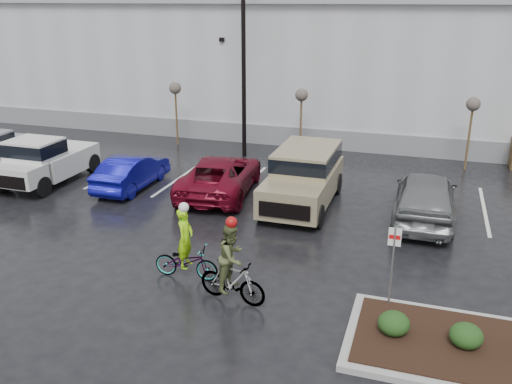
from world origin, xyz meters
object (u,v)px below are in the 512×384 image
(sapling_mid, at_px, (301,99))
(cyclist_olive, at_px, (232,271))
(lamppost, at_px, (243,33))
(car_blue, at_px, (132,172))
(suv_tan, at_px, (303,179))
(fire_lane_sign, at_px, (393,258))
(car_red, at_px, (220,175))
(sapling_west, at_px, (175,92))
(car_grey, at_px, (425,196))
(sapling_east, at_px, (473,108))
(pickup_white, at_px, (51,158))
(pickup_silver, at_px, (1,150))
(cyclist_hivis, at_px, (186,255))

(sapling_mid, height_order, cyclist_olive, sapling_mid)
(lamppost, relative_size, car_blue, 2.28)
(sapling_mid, bearing_deg, suv_tan, -75.76)
(fire_lane_sign, bearing_deg, sapling_mid, 112.49)
(lamppost, relative_size, car_red, 1.74)
(suv_tan, bearing_deg, cyclist_olive, -91.02)
(sapling_west, distance_m, car_blue, 7.14)
(lamppost, height_order, car_grey, lamppost)
(car_red, height_order, suv_tan, suv_tan)
(car_blue, relative_size, suv_tan, 0.79)
(sapling_east, bearing_deg, pickup_white, -157.09)
(sapling_mid, relative_size, suv_tan, 0.63)
(sapling_east, bearing_deg, lamppost, -174.29)
(pickup_white, height_order, car_red, pickup_white)
(sapling_east, xyz_separation_m, suv_tan, (-5.83, -6.59, -1.70))
(cyclist_olive, bearing_deg, car_blue, 54.03)
(pickup_silver, bearing_deg, sapling_east, 18.81)
(pickup_white, distance_m, suv_tan, 10.54)
(pickup_silver, xyz_separation_m, car_blue, (6.49, -0.16, -0.31))
(car_red, height_order, cyclist_hivis, cyclist_hivis)
(cyclist_hivis, bearing_deg, car_blue, 38.18)
(pickup_white, height_order, cyclist_hivis, cyclist_hivis)
(lamppost, distance_m, cyclist_hivis, 13.06)
(sapling_west, relative_size, pickup_white, 0.62)
(fire_lane_sign, bearing_deg, car_red, 136.63)
(suv_tan, bearing_deg, lamppost, 126.75)
(sapling_east, xyz_separation_m, pickup_white, (-16.36, -6.92, -1.75))
(car_blue, height_order, cyclist_olive, cyclist_olive)
(sapling_west, height_order, suv_tan, sapling_west)
(sapling_mid, bearing_deg, sapling_east, 0.00)
(car_blue, relative_size, car_red, 0.76)
(sapling_east, height_order, car_blue, sapling_east)
(cyclist_olive, bearing_deg, sapling_mid, 15.79)
(sapling_west, distance_m, cyclist_olive, 15.89)
(sapling_east, height_order, cyclist_olive, sapling_east)
(fire_lane_sign, xyz_separation_m, pickup_silver, (-17.03, 6.25, -0.43))
(lamppost, height_order, pickup_silver, lamppost)
(pickup_white, bearing_deg, sapling_east, 22.91)
(pickup_silver, xyz_separation_m, car_grey, (17.66, -0.01, -0.13))
(pickup_white, distance_m, car_grey, 14.79)
(car_grey, bearing_deg, cyclist_hivis, 46.04)
(cyclist_olive, bearing_deg, fire_lane_sign, -69.17)
(suv_tan, bearing_deg, car_red, 173.76)
(sapling_east, relative_size, fire_lane_sign, 1.45)
(sapling_mid, distance_m, fire_lane_sign, 13.92)
(car_blue, xyz_separation_m, car_grey, (11.17, 0.15, 0.18))
(car_red, xyz_separation_m, car_grey, (7.59, -0.34, 0.11))
(pickup_silver, height_order, pickup_white, same)
(pickup_white, distance_m, cyclist_olive, 12.35)
(fire_lane_sign, relative_size, car_grey, 0.44)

